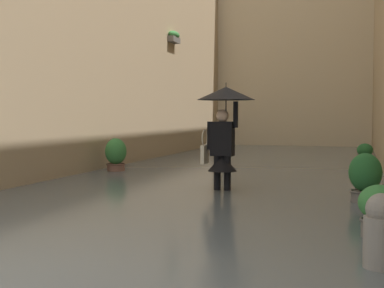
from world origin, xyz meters
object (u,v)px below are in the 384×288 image
Objects in this scene: potted_plant_far_left at (365,182)px; person_wading at (224,120)px; potted_plant_far_right at (116,157)px; potted_plant_mid_left at (365,155)px; potted_plant_near_left at (379,217)px; mooring_bollard at (381,242)px.

person_wading is at bearing -14.63° from potted_plant_far_left.
person_wading is 4.04m from potted_plant_far_right.
potted_plant_mid_left is at bearing -139.74° from potted_plant_far_right.
potted_plant_far_right is at bearing -43.93° from potted_plant_near_left.
potted_plant_far_right reaches higher than potted_plant_far_left.
potted_plant_far_right is 6.19m from potted_plant_far_left.
potted_plant_mid_left is (-2.38, -7.05, -1.04)m from person_wading.
potted_plant_near_left is 0.91× the size of mooring_bollard.
potted_plant_far_right is (3.14, -2.38, -0.88)m from person_wading.
potted_plant_far_left is at bearing -87.38° from potted_plant_near_left.
potted_plant_near_left is at bearing 90.06° from potted_plant_mid_left.
potted_plant_far_left reaches higher than mooring_bollard.
person_wading is 2.71× the size of potted_plant_near_left.
potted_plant_far_right is at bearing -37.12° from person_wading.
person_wading reaches higher than potted_plant_near_left.
person_wading reaches higher than potted_plant_far_right.
potted_plant_far_left is at bearing 89.28° from potted_plant_mid_left.
potted_plant_mid_left is at bearing -89.94° from potted_plant_near_left.
potted_plant_mid_left is 0.74× the size of potted_plant_far_left.
potted_plant_near_left reaches higher than potted_plant_mid_left.
mooring_bollard reaches higher than potted_plant_mid_left.
potted_plant_far_right reaches higher than potted_plant_mid_left.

